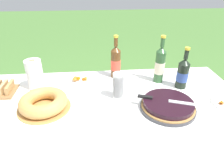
% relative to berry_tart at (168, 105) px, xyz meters
% --- Properties ---
extents(garden_table, '(1.86, 1.13, 0.72)m').
position_rel_berry_tart_xyz_m(garden_table, '(-0.39, -0.01, -0.09)').
color(garden_table, brown).
rests_on(garden_table, ground_plane).
extents(tablecloth, '(1.87, 1.14, 0.10)m').
position_rel_berry_tart_xyz_m(tablecloth, '(-0.39, -0.01, -0.04)').
color(tablecloth, white).
rests_on(tablecloth, garden_table).
extents(berry_tart, '(0.33, 0.33, 0.06)m').
position_rel_berry_tart_xyz_m(berry_tart, '(0.00, 0.00, 0.00)').
color(berry_tart, '#38383D').
rests_on(berry_tart, tablecloth).
extents(serving_knife, '(0.36, 0.15, 0.01)m').
position_rel_berry_tart_xyz_m(serving_knife, '(-0.03, 0.01, 0.04)').
color(serving_knife, silver).
rests_on(serving_knife, berry_tart).
extents(bundt_cake, '(0.32, 0.32, 0.08)m').
position_rel_berry_tart_xyz_m(bundt_cake, '(-0.74, 0.08, 0.01)').
color(bundt_cake, '#B78447').
rests_on(bundt_cake, tablecloth).
extents(cup_stack, '(0.07, 0.07, 0.18)m').
position_rel_berry_tart_xyz_m(cup_stack, '(-0.28, 0.16, 0.06)').
color(cup_stack, white).
rests_on(cup_stack, tablecloth).
extents(cider_bottle_green, '(0.07, 0.07, 0.35)m').
position_rel_berry_tart_xyz_m(cider_bottle_green, '(0.04, 0.35, 0.11)').
color(cider_bottle_green, '#2D562D').
rests_on(cider_bottle_green, tablecloth).
extents(cider_bottle_amber, '(0.08, 0.08, 0.33)m').
position_rel_berry_tart_xyz_m(cider_bottle_amber, '(-0.27, 0.45, 0.10)').
color(cider_bottle_amber, brown).
rests_on(cider_bottle_amber, tablecloth).
extents(juice_bottle_red, '(0.08, 0.08, 0.30)m').
position_rel_berry_tart_xyz_m(juice_bottle_red, '(0.18, 0.25, 0.08)').
color(juice_bottle_red, black).
rests_on(juice_bottle_red, tablecloth).
extents(snack_plate_left, '(0.21, 0.21, 0.05)m').
position_rel_berry_tart_xyz_m(snack_plate_left, '(-0.54, 0.40, -0.02)').
color(snack_plate_left, white).
rests_on(snack_plate_left, tablecloth).
extents(paper_towel_roll, '(0.11, 0.11, 0.21)m').
position_rel_berry_tart_xyz_m(paper_towel_roll, '(-0.84, 0.33, 0.08)').
color(paper_towel_roll, white).
rests_on(paper_towel_roll, tablecloth).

